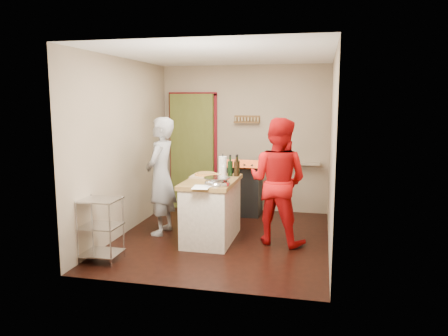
{
  "coord_description": "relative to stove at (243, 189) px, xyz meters",
  "views": [
    {
      "loc": [
        1.37,
        -5.96,
        1.99
      ],
      "look_at": [
        0.02,
        0.0,
        1.04
      ],
      "focal_mm": 35.0,
      "sensor_mm": 36.0,
      "label": 1
    }
  ],
  "objects": [
    {
      "name": "left_wall",
      "position": [
        -1.55,
        -1.42,
        0.85
      ],
      "size": [
        0.04,
        3.5,
        2.6
      ],
      "primitive_type": "cube",
      "color": "gray",
      "rests_on": "ground"
    },
    {
      "name": "floor",
      "position": [
        -0.05,
        -1.42,
        -0.45
      ],
      "size": [
        3.5,
        3.5,
        0.0
      ],
      "primitive_type": "plane",
      "color": "black",
      "rests_on": "ground"
    },
    {
      "name": "stove",
      "position": [
        0.0,
        0.0,
        0.0
      ],
      "size": [
        0.6,
        0.63,
        1.0
      ],
      "color": "black",
      "rests_on": "ground"
    },
    {
      "name": "back_wall",
      "position": [
        -0.69,
        0.36,
        0.68
      ],
      "size": [
        3.0,
        0.44,
        2.6
      ],
      "color": "gray",
      "rests_on": "ground"
    },
    {
      "name": "person_stripe",
      "position": [
        -1.0,
        -1.38,
        0.42
      ],
      "size": [
        0.43,
        0.64,
        1.75
      ],
      "primitive_type": "imported",
      "rotation": [
        0.0,
        0.0,
        -1.59
      ],
      "color": "silver",
      "rests_on": "ground"
    },
    {
      "name": "ceiling",
      "position": [
        -0.05,
        -1.42,
        2.16
      ],
      "size": [
        3.0,
        3.5,
        0.02
      ],
      "primitive_type": "cube",
      "color": "white",
      "rests_on": "back_wall"
    },
    {
      "name": "island",
      "position": [
        -0.18,
        -1.52,
        0.02
      ],
      "size": [
        0.7,
        1.3,
        1.19
      ],
      "color": "beige",
      "rests_on": "ground"
    },
    {
      "name": "right_wall",
      "position": [
        1.45,
        -1.42,
        0.85
      ],
      "size": [
        0.04,
        3.5,
        2.6
      ],
      "primitive_type": "cube",
      "color": "gray",
      "rests_on": "ground"
    },
    {
      "name": "wire_shelving",
      "position": [
        -1.33,
        -2.62,
        -0.01
      ],
      "size": [
        0.48,
        0.4,
        0.8
      ],
      "color": "silver",
      "rests_on": "ground"
    },
    {
      "name": "person_red",
      "position": [
        0.74,
        -1.43,
        0.43
      ],
      "size": [
        1.01,
        0.89,
        1.76
      ],
      "primitive_type": "imported",
      "rotation": [
        0.0,
        0.0,
        2.84
      ],
      "color": "#B30B0D",
      "rests_on": "ground"
    }
  ]
}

